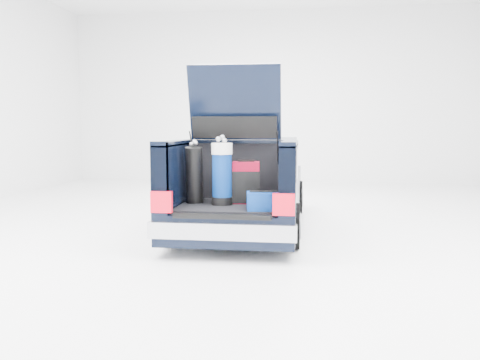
# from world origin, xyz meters

# --- Properties ---
(ground) EXTENTS (14.00, 14.00, 0.00)m
(ground) POSITION_xyz_m (0.00, 0.00, 0.00)
(ground) COLOR white
(ground) RESTS_ON ground
(car) EXTENTS (1.87, 4.65, 2.47)m
(car) POSITION_xyz_m (-0.00, 0.11, 0.67)
(car) COLOR black
(car) RESTS_ON ground
(red_suitcase) EXTENTS (0.38, 0.27, 0.59)m
(red_suitcase) POSITION_xyz_m (0.19, -1.33, 0.88)
(red_suitcase) COLOR maroon
(red_suitcase) RESTS_ON car
(black_golf_bag) EXTENTS (0.28, 0.34, 0.85)m
(black_golf_bag) POSITION_xyz_m (-0.50, -1.41, 0.98)
(black_golf_bag) COLOR black
(black_golf_bag) RESTS_ON car
(blue_golf_bag) EXTENTS (0.32, 0.32, 0.92)m
(blue_golf_bag) POSITION_xyz_m (-0.11, -1.50, 1.02)
(blue_golf_bag) COLOR black
(blue_golf_bag) RESTS_ON car
(blue_duffel) EXTENTS (0.50, 0.36, 0.24)m
(blue_duffel) POSITION_xyz_m (0.50, -1.84, 0.71)
(blue_duffel) COLOR navy
(blue_duffel) RESTS_ON car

